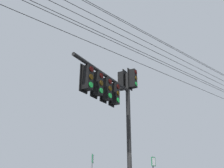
# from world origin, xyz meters

# --- Properties ---
(signal_mast_assembly) EXTENTS (4.23, 1.97, 6.42)m
(signal_mast_assembly) POSITION_xyz_m (0.74, -0.34, 4.64)
(signal_mast_assembly) COLOR black
(signal_mast_assembly) RESTS_ON ground
(overhead_wire_span) EXTENTS (22.24, 0.54, 2.58)m
(overhead_wire_span) POSITION_xyz_m (-1.37, -0.71, 8.25)
(overhead_wire_span) COLOR black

